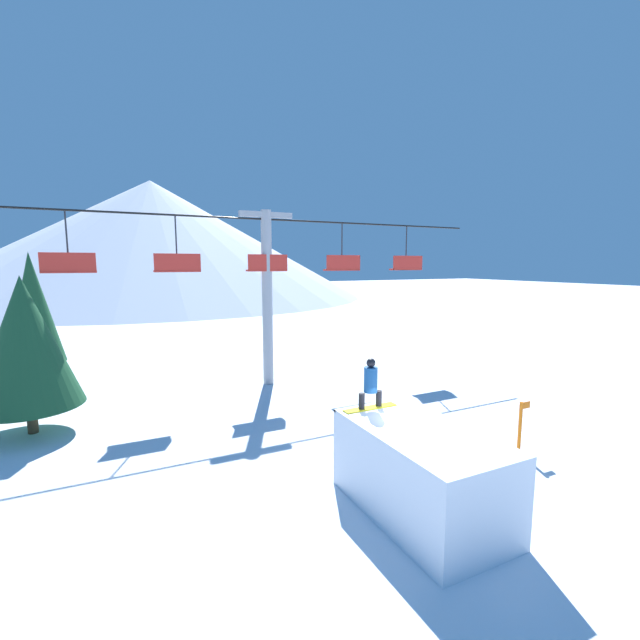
{
  "coord_description": "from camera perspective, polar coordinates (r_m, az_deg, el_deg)",
  "views": [
    {
      "loc": [
        -6.38,
        -7.19,
        5.5
      ],
      "look_at": [
        -0.54,
        4.79,
        3.72
      ],
      "focal_mm": 24.0,
      "sensor_mm": 36.0,
      "label": 1
    }
  ],
  "objects": [
    {
      "name": "pine_tree_far",
      "position": [
        23.22,
        -33.94,
        1.33
      ],
      "size": [
        2.36,
        2.36,
        6.02
      ],
      "color": "#4C3823",
      "rests_on": "ground_plane"
    },
    {
      "name": "ground_plane",
      "position": [
        11.08,
        14.61,
        -22.44
      ],
      "size": [
        220.0,
        220.0,
        0.0
      ],
      "primitive_type": "plane",
      "color": "white"
    },
    {
      "name": "snowboarder",
      "position": [
        10.71,
        6.76,
        -8.48
      ],
      "size": [
        1.43,
        0.33,
        1.27
      ],
      "color": "yellow",
      "rests_on": "snow_ramp"
    },
    {
      "name": "chairlift",
      "position": [
        19.25,
        -7.06,
        5.22
      ],
      "size": [
        22.4,
        0.47,
        7.81
      ],
      "color": "#9E9EA3",
      "rests_on": "ground_plane"
    },
    {
      "name": "snow_ramp",
      "position": [
        10.18,
        13.13,
        -19.08
      ],
      "size": [
        2.17,
        3.98,
        1.92
      ],
      "color": "white",
      "rests_on": "ground_plane"
    },
    {
      "name": "mountain_ridge",
      "position": [
        75.18,
        -21.43,
        9.94
      ],
      "size": [
        66.54,
        66.54,
        18.54
      ],
      "color": "silver",
      "rests_on": "ground_plane"
    },
    {
      "name": "pine_tree_near",
      "position": [
        16.5,
        -34.64,
        -2.43
      ],
      "size": [
        3.19,
        3.19,
        5.13
      ],
      "color": "#4C3823",
      "rests_on": "ground_plane"
    },
    {
      "name": "trail_marker",
      "position": [
        14.03,
        25.16,
        -12.63
      ],
      "size": [
        0.41,
        0.1,
        1.53
      ],
      "color": "orange",
      "rests_on": "ground_plane"
    }
  ]
}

